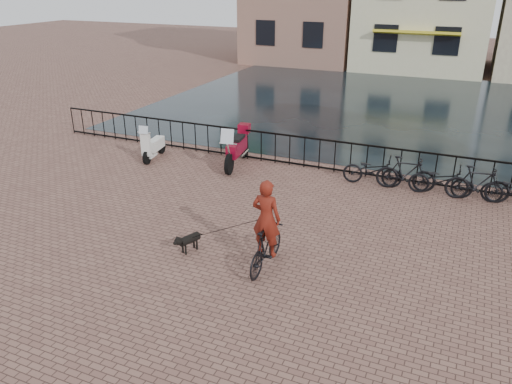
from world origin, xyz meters
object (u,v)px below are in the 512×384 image
at_px(dog, 190,242).
at_px(motorcycle, 237,143).
at_px(scooter, 153,139).
at_px(cyclist, 266,230).

distance_m(dog, motorcycle, 5.60).
relative_size(motorcycle, scooter, 1.46).
height_order(cyclist, scooter, cyclist).
bearing_deg(motorcycle, cyclist, -67.05).
xyz_separation_m(cyclist, dog, (-1.83, -0.05, -0.65)).
height_order(dog, motorcycle, motorcycle).
xyz_separation_m(dog, motorcycle, (-1.42, 5.40, 0.52)).
distance_m(motorcycle, scooter, 2.89).
bearing_deg(scooter, motorcycle, 1.09).
bearing_deg(scooter, cyclist, -47.49).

